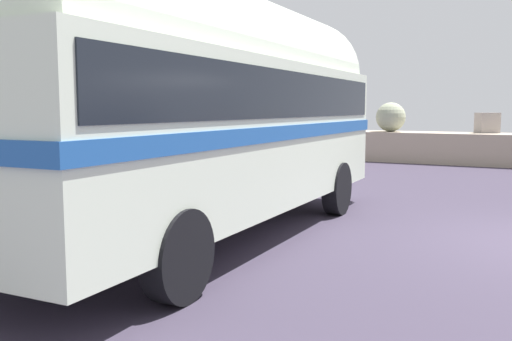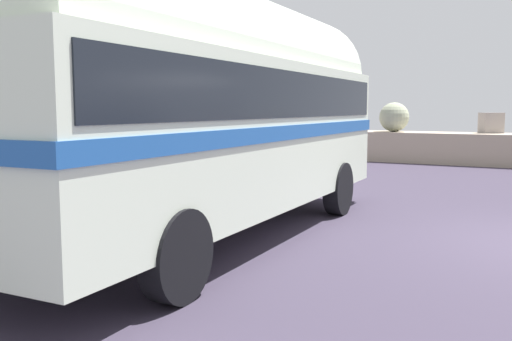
{
  "view_description": "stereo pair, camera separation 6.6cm",
  "coord_description": "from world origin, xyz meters",
  "views": [
    {
      "loc": [
        -0.05,
        -8.9,
        1.96
      ],
      "look_at": [
        -3.75,
        -2.08,
        1.09
      ],
      "focal_mm": 39.15,
      "sensor_mm": 36.0,
      "label": 1
    },
    {
      "loc": [
        0.0,
        -8.86,
        1.96
      ],
      "look_at": [
        -3.75,
        -2.08,
        1.09
      ],
      "focal_mm": 39.15,
      "sensor_mm": 36.0,
      "label": 2
    }
  ],
  "objects": [
    {
      "name": "vintage_coach",
      "position": [
        -4.55,
        -1.95,
        2.05
      ],
      "size": [
        2.86,
        8.7,
        3.7
      ],
      "rotation": [
        0.0,
        0.0,
        0.05
      ],
      "color": "black",
      "rests_on": "ground"
    }
  ]
}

